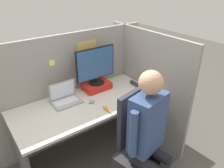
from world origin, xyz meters
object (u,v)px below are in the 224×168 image
laptop (65,99)px  person (150,132)px  stapler (135,84)px  carrot_toy (108,110)px  office_chair (139,143)px  paper_box (96,86)px  monitor (96,65)px

laptop → person: bearing=-71.0°
laptop → stapler: (0.91, -0.16, -0.03)m
carrot_toy → office_chair: (0.09, -0.39, -0.22)m
laptop → stapler: 0.93m
paper_box → laptop: laptop is taller
carrot_toy → person: person is taller
stapler → carrot_toy: 0.69m
carrot_toy → office_chair: size_ratio=0.15×
paper_box → person: (-0.12, -1.05, 0.01)m
monitor → carrot_toy: bearing=-109.1°
laptop → person: size_ratio=0.23×
monitor → person: size_ratio=0.38×
office_chair → stapler: bearing=51.6°
paper_box → office_chair: 0.94m
office_chair → monitor: bearing=84.7°
monitor → person: bearing=-96.3°
paper_box → person: person is taller
monitor → office_chair: 1.05m
monitor → laptop: bearing=-171.9°
office_chair → person: 0.30m
laptop → carrot_toy: (0.28, -0.44, -0.03)m
person → office_chair: bearing=77.8°
office_chair → paper_box: bearing=84.7°
person → stapler: bearing=55.5°
stapler → person: person is taller
laptop → stapler: bearing=-9.9°
stapler → person: (-0.57, -0.83, 0.03)m
paper_box → laptop: (-0.46, -0.06, 0.00)m
laptop → person: person is taller
laptop → office_chair: office_chair is taller
laptop → stapler: size_ratio=1.93×
monitor → stapler: size_ratio=3.17×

